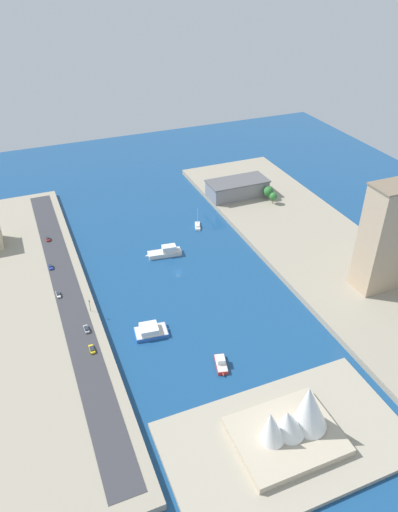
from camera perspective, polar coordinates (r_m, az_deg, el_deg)
ground_plane at (r=258.71m, az=-2.53°, el=-1.91°), size 440.00×440.00×0.00m
quay_west at (r=291.09m, az=12.94°, el=1.99°), size 70.00×240.00×3.30m
quay_east at (r=248.68m, az=-20.84°, el=-5.68°), size 70.00×240.00×3.30m
peninsula_point at (r=185.28m, az=10.27°, el=-20.80°), size 87.03×49.53×2.00m
road_strip at (r=247.52m, az=-15.38°, el=-4.18°), size 12.70×228.00×0.15m
ferry_white_commuter at (r=271.68m, az=-4.02°, el=0.49°), size 20.89×8.40×5.84m
tugboat_red at (r=205.94m, az=2.64°, el=-12.67°), size 6.81×12.19×4.08m
catamaran_blue at (r=220.51m, az=-5.81°, el=-8.86°), size 16.52×10.70×4.66m
sailboat_small_white at (r=298.86m, az=-0.16°, el=3.63°), size 6.30×10.66×12.88m
warehouse_low_gray at (r=329.57m, az=4.58°, el=8.09°), size 41.21×19.08×10.92m
apartment_midrise_tan at (r=247.60m, az=22.06°, el=2.20°), size 31.82×15.14×55.66m
hatchback_blue at (r=267.12m, az=-17.29°, el=-1.22°), size 1.99×4.46×1.70m
van_white at (r=246.03m, az=-16.44°, el=-4.40°), size 1.95×5.00×1.52m
taxi_yellow_cab at (r=212.72m, az=-12.65°, el=-10.77°), size 2.10×5.20×1.45m
pickup_red at (r=292.44m, az=-17.56°, el=1.96°), size 2.14×4.34×1.70m
sedan_silver at (r=222.59m, az=-13.28°, el=-8.46°), size 2.14×4.95×1.71m
traffic_light_waterfront at (r=230.55m, az=-12.91°, el=-5.59°), size 0.36×0.36×6.50m
opera_landmark at (r=178.82m, az=11.13°, el=-18.88°), size 37.18×29.49×24.44m
park_tree_cluster at (r=325.56m, az=8.43°, el=7.45°), size 6.93×13.60×8.76m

